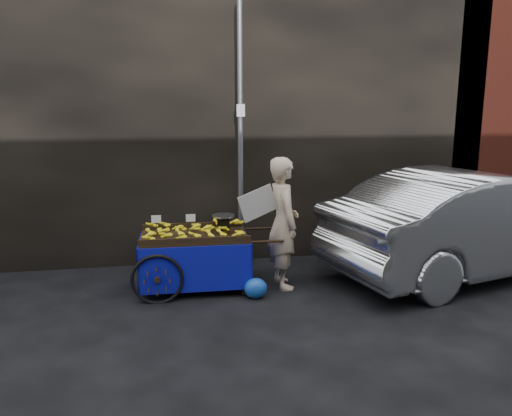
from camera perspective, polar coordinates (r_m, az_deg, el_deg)
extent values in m
plane|color=black|center=(6.67, -2.54, -10.14)|extent=(80.00, 80.00, 0.00)
cube|color=black|center=(8.73, -11.80, 11.59)|extent=(11.00, 2.00, 5.00)
cube|color=#591E14|center=(10.79, 25.95, 10.65)|extent=(3.00, 2.00, 5.00)
cylinder|color=slate|center=(7.54, -1.80, 8.05)|extent=(0.08, 0.08, 4.00)
cube|color=white|center=(7.47, -1.76, 11.09)|extent=(0.12, 0.02, 0.18)
cube|color=black|center=(6.83, -7.07, -3.36)|extent=(1.46, 0.94, 0.05)
cube|color=black|center=(7.22, -7.20, -2.02)|extent=(1.43, 0.08, 0.09)
cube|color=black|center=(6.40, -6.95, -3.78)|extent=(1.43, 0.08, 0.09)
cube|color=black|center=(6.63, -1.42, -6.95)|extent=(0.05, 0.05, 0.72)
cube|color=black|center=(7.31, -2.16, -5.17)|extent=(0.05, 0.05, 0.72)
cylinder|color=black|center=(6.57, 1.28, -3.85)|extent=(0.45, 0.05, 0.04)
cylinder|color=black|center=(7.26, 0.28, -2.36)|extent=(0.45, 0.05, 0.04)
torus|color=black|center=(6.49, -11.22, -8.03)|extent=(0.67, 0.06, 0.67)
torus|color=black|center=(7.41, -10.95, -5.53)|extent=(0.67, 0.06, 0.67)
cylinder|color=black|center=(6.94, -11.08, -6.70)|extent=(0.07, 1.00, 0.04)
cube|color=#07168F|center=(6.48, -6.86, -7.00)|extent=(1.47, 0.06, 0.61)
cube|color=#07168F|center=(7.35, -7.13, -4.73)|extent=(1.47, 0.06, 0.61)
cube|color=#07168F|center=(6.93, -13.04, -5.97)|extent=(0.04, 0.93, 0.61)
cube|color=#07168F|center=(6.97, -1.01, -5.56)|extent=(0.04, 0.93, 0.61)
cube|color=black|center=(6.85, -3.74, -1.91)|extent=(0.16, 0.13, 0.14)
cylinder|color=silver|center=(6.83, -3.76, -0.89)|extent=(0.31, 0.31, 0.03)
cube|color=white|center=(6.66, -11.34, -1.25)|extent=(0.13, 0.01, 0.10)
cube|color=white|center=(6.66, -7.49, -1.13)|extent=(0.13, 0.01, 0.10)
imported|color=#C9B395|center=(6.81, 3.11, -1.71)|extent=(0.48, 0.69, 1.80)
cube|color=silver|center=(6.55, 0.20, 0.55)|extent=(0.57, 0.17, 0.50)
ellipsoid|color=#174CAF|center=(6.58, -0.04, -9.16)|extent=(0.30, 0.24, 0.27)
imported|color=silver|center=(8.07, 23.87, -1.51)|extent=(4.96, 2.75, 1.55)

